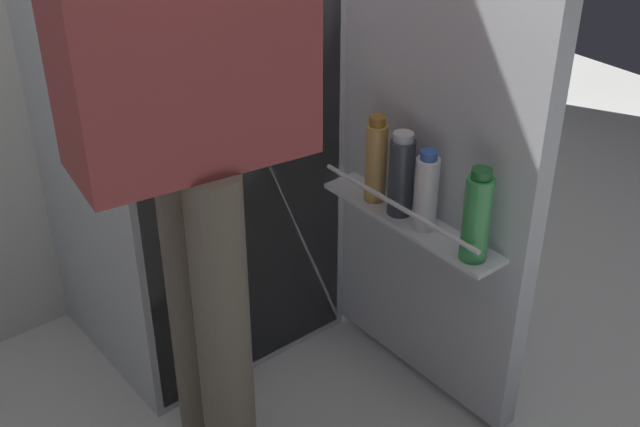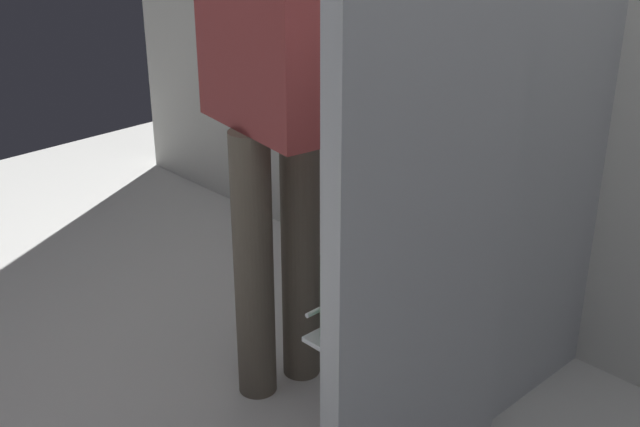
% 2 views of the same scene
% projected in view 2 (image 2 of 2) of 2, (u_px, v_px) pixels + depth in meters
% --- Properties ---
extents(ground_plane, '(5.70, 5.70, 0.00)m').
position_uv_depth(ground_plane, '(336.00, 421.00, 2.52)').
color(ground_plane, silver).
extents(refrigerator, '(0.71, 1.20, 1.63)m').
position_uv_depth(refrigerator, '(460.00, 132.00, 2.47)').
color(refrigerator, silver).
rests_on(refrigerator, ground_plane).
extents(person, '(0.58, 0.84, 1.73)m').
position_uv_depth(person, '(275.00, 61.00, 2.27)').
color(person, '#665B4C').
rests_on(person, ground_plane).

